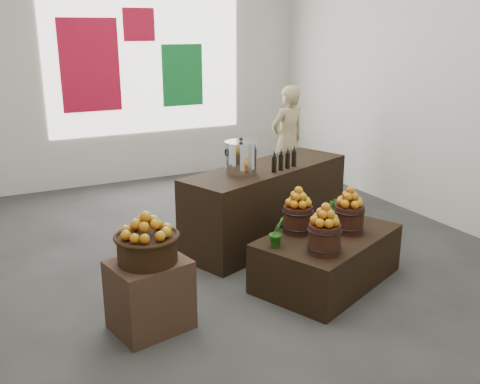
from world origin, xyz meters
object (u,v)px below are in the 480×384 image
display_table (327,258)px  shopper (287,141)px  stock_pot_left (241,159)px  counter (267,204)px  crate (150,295)px  wicker_basket (147,249)px

display_table → shopper: 3.06m
display_table → stock_pot_left: (-0.42, 1.08, 0.83)m
counter → shopper: bearing=30.6°
counter → crate: bearing=-165.8°
display_table → counter: bearing=66.7°
stock_pot_left → display_table: bearing=-68.9°
counter → stock_pot_left: bearing=180.0°
crate → stock_pot_left: 1.98m
crate → stock_pot_left: stock_pot_left is taller
counter → stock_pot_left: stock_pot_left is taller
display_table → shopper: (1.22, 2.75, 0.57)m
wicker_basket → counter: 2.27m
wicker_basket → display_table: (1.84, 0.05, -0.47)m
crate → stock_pot_left: bearing=38.3°
display_table → stock_pot_left: size_ratio=4.23×
crate → display_table: (1.84, 0.05, -0.05)m
display_table → counter: size_ratio=0.65×
counter → shopper: size_ratio=1.35×
crate → display_table: 1.85m
crate → counter: 2.26m
display_table → shopper: bearing=43.2°
crate → wicker_basket: 0.42m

